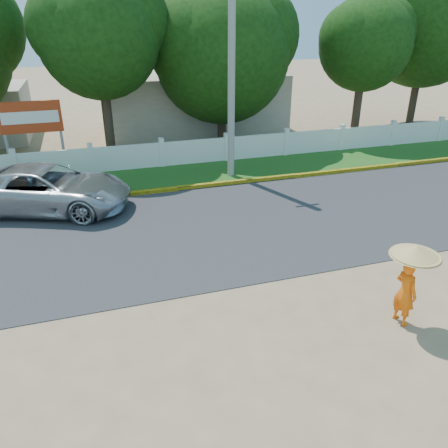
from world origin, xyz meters
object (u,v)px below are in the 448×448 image
(vehicle, at_px, (48,189))
(billboard, at_px, (31,121))
(utility_pole, at_px, (231,74))
(monk_with_parasol, at_px, (410,273))

(vehicle, bearing_deg, billboard, 28.90)
(utility_pole, bearing_deg, billboard, 157.76)
(vehicle, xyz_separation_m, monk_with_parasol, (7.58, -8.83, 0.46))
(monk_with_parasol, xyz_separation_m, billboard, (-8.24, 13.59, 0.92))
(utility_pole, relative_size, billboard, 2.76)
(vehicle, relative_size, monk_with_parasol, 2.94)
(utility_pole, distance_m, billboard, 8.59)
(vehicle, bearing_deg, utility_pole, -56.28)
(vehicle, xyz_separation_m, billboard, (-0.66, 4.76, 1.37))
(utility_pole, height_order, billboard, utility_pole)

